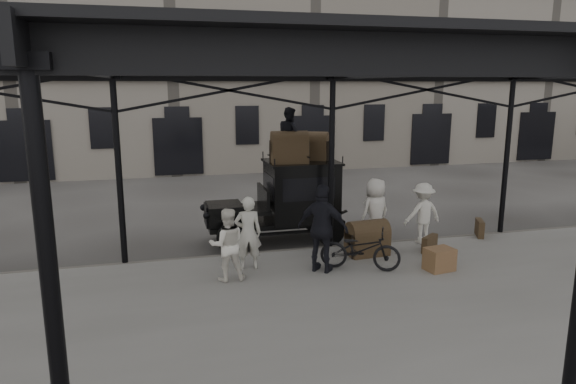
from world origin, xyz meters
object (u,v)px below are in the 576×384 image
at_px(taxi, 290,197).
at_px(steamer_trunk_platform, 367,240).
at_px(porter_left, 248,233).
at_px(bicycle, 360,249).
at_px(porter_official, 323,228).
at_px(steamer_trunk_roof_near, 289,150).

relative_size(taxi, steamer_trunk_platform, 3.78).
xyz_separation_m(porter_left, bicycle, (2.39, -0.68, -0.36)).
xyz_separation_m(taxi, bicycle, (0.84, -2.96, -0.59)).
xyz_separation_m(porter_official, steamer_trunk_platform, (1.41, 0.81, -0.62)).
relative_size(taxi, porter_official, 1.87).
bearing_deg(bicycle, porter_left, 100.32).
distance_m(bicycle, steamer_trunk_roof_near, 3.44).
height_order(porter_left, bicycle, porter_left).
relative_size(porter_left, steamer_trunk_roof_near, 1.75).
xyz_separation_m(taxi, porter_official, (-0.01, -2.86, -0.08)).
height_order(porter_left, steamer_trunk_roof_near, steamer_trunk_roof_near).
distance_m(porter_official, steamer_trunk_platform, 1.74).
xyz_separation_m(porter_left, steamer_trunk_roof_near, (1.47, 2.03, 1.55)).
distance_m(taxi, porter_left, 2.77).
relative_size(porter_official, steamer_trunk_platform, 2.02).
height_order(taxi, bicycle, taxi).
height_order(taxi, porter_official, taxi).
bearing_deg(steamer_trunk_roof_near, bicycle, -65.54).
height_order(porter_left, porter_official, porter_official).
bearing_deg(bicycle, taxi, 41.92).
relative_size(steamer_trunk_roof_near, steamer_trunk_platform, 0.98).
xyz_separation_m(porter_official, steamer_trunk_roof_near, (-0.07, 2.62, 1.40)).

